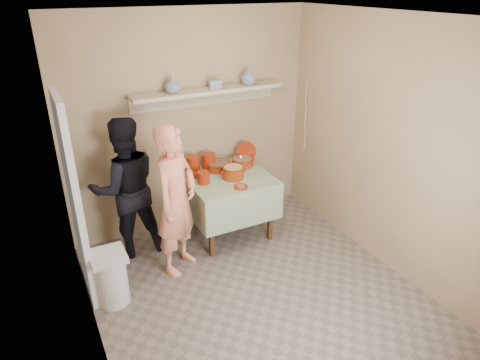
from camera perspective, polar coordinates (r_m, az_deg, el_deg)
ground at (r=4.36m, az=2.88°, el=-15.58°), size 3.50×3.50×0.00m
tile_panel at (r=4.22m, az=-21.16°, el=-2.62°), size 0.06×0.70×2.00m
plate_stack_a at (r=5.07m, az=-6.27°, el=2.02°), size 0.16×0.16×0.21m
plate_stack_b at (r=5.16m, az=-4.18°, el=2.47°), size 0.17×0.17×0.20m
bowl_stack at (r=4.82m, az=-4.86°, el=0.29°), size 0.14×0.14×0.14m
empty_bowl at (r=5.01m, az=-5.26°, el=0.77°), size 0.18×0.18×0.05m
propped_lid at (r=5.38m, az=0.84°, el=3.73°), size 0.27×0.09×0.26m
vase_right at (r=5.17m, az=1.13°, el=13.65°), size 0.19×0.19×0.19m
vase_left at (r=4.81m, az=-8.97°, el=12.44°), size 0.24×0.24×0.18m
ceramic_box at (r=4.99m, az=-3.35°, el=12.64°), size 0.14×0.11×0.10m
person_cook at (r=4.40m, az=-8.48°, el=-2.76°), size 0.70×0.67×1.61m
person_helper at (r=4.80m, az=-15.00°, el=-1.05°), size 0.78×0.61×1.59m
room_shell at (r=3.53m, az=3.44°, el=4.64°), size 3.04×3.54×2.62m
serving_table at (r=5.06m, az=-1.75°, el=-0.67°), size 0.97×0.97×0.76m
cazuela_meat_a at (r=5.15m, az=-2.93°, el=1.95°), size 0.30×0.30×0.10m
cazuela_meat_b at (r=5.26m, az=0.36°, el=2.51°), size 0.28×0.28×0.10m
ladle at (r=5.26m, az=0.16°, el=3.08°), size 0.08×0.26×0.19m
cazuela_rice at (r=4.92m, az=-0.90°, el=1.14°), size 0.33×0.25×0.14m
front_plate at (r=4.72m, az=0.12°, el=-0.91°), size 0.16×0.16×0.03m
wall_shelf at (r=5.02m, az=-4.31°, el=11.56°), size 1.80×0.25×0.21m
trash_bin at (r=4.33m, az=-16.79°, el=-12.38°), size 0.32×0.32×0.56m
electrical_cord at (r=5.59m, az=8.71°, el=8.27°), size 0.01×0.05×0.90m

